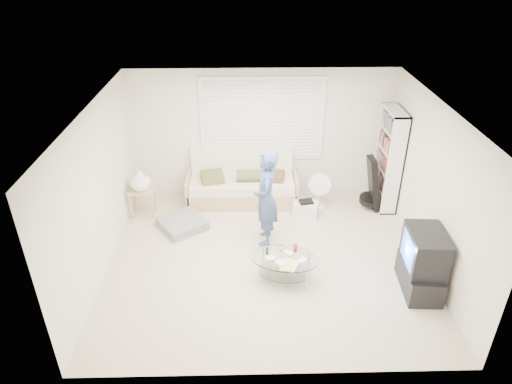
{
  "coord_description": "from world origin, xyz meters",
  "views": [
    {
      "loc": [
        -0.31,
        -5.91,
        4.54
      ],
      "look_at": [
        -0.16,
        0.3,
        1.06
      ],
      "focal_mm": 32.0,
      "sensor_mm": 36.0,
      "label": 1
    }
  ],
  "objects_px": {
    "futon_sofa": "(242,185)",
    "coffee_table": "(285,262)",
    "bookshelf": "(389,159)",
    "tv_unit": "(422,262)"
  },
  "relations": [
    {
      "from": "bookshelf",
      "to": "tv_unit",
      "type": "height_order",
      "value": "bookshelf"
    },
    {
      "from": "bookshelf",
      "to": "coffee_table",
      "type": "relative_size",
      "value": 1.68
    },
    {
      "from": "tv_unit",
      "to": "coffee_table",
      "type": "distance_m",
      "value": 1.97
    },
    {
      "from": "bookshelf",
      "to": "coffee_table",
      "type": "distance_m",
      "value": 3.06
    },
    {
      "from": "tv_unit",
      "to": "futon_sofa",
      "type": "bearing_deg",
      "value": 134.28
    },
    {
      "from": "futon_sofa",
      "to": "coffee_table",
      "type": "xyz_separation_m",
      "value": [
        0.64,
        -2.38,
        -0.03
      ]
    },
    {
      "from": "bookshelf",
      "to": "coffee_table",
      "type": "bearing_deg",
      "value": -133.77
    },
    {
      "from": "bookshelf",
      "to": "tv_unit",
      "type": "distance_m",
      "value": 2.48
    },
    {
      "from": "futon_sofa",
      "to": "coffee_table",
      "type": "height_order",
      "value": "futon_sofa"
    },
    {
      "from": "bookshelf",
      "to": "coffee_table",
      "type": "height_order",
      "value": "bookshelf"
    }
  ]
}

